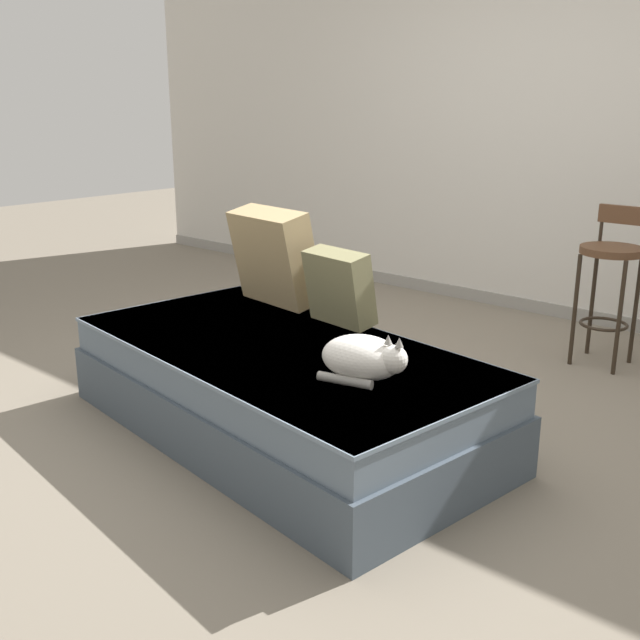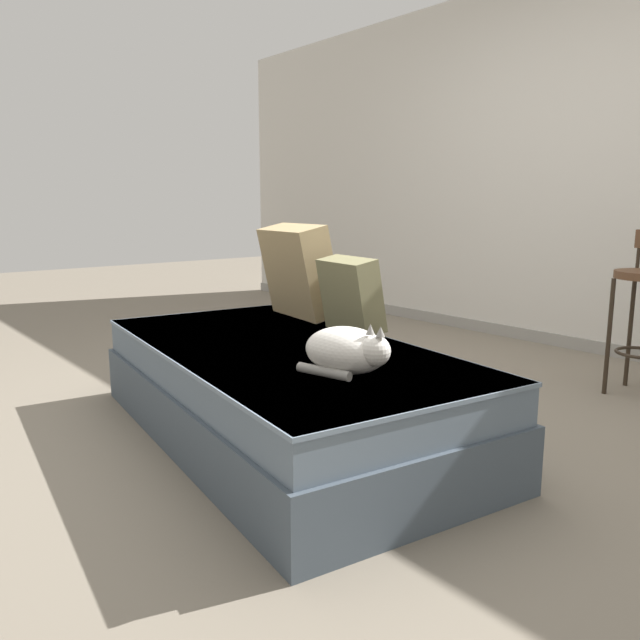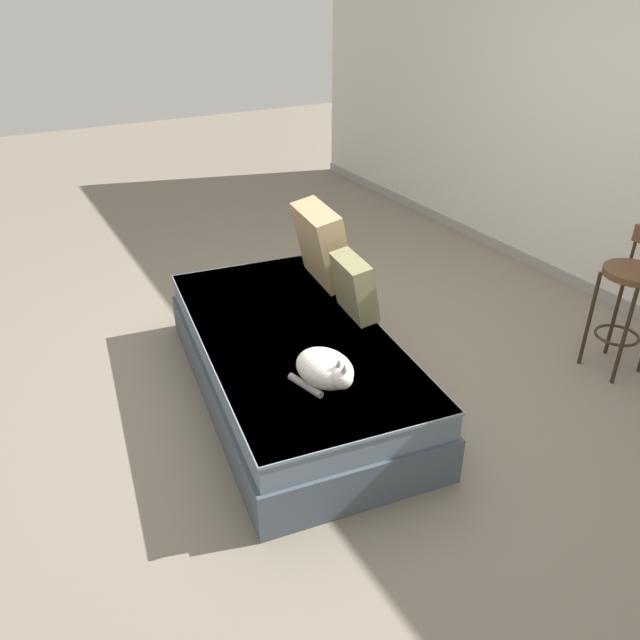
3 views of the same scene
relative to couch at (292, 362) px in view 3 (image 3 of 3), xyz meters
name	(u,v)px [view 3 (image 3 of 3)]	position (x,y,z in m)	size (l,w,h in m)	color
ground_plane	(350,374)	(0.00, 0.40, -0.21)	(16.00, 16.00, 0.00)	slate
wall_back_panel	(639,121)	(0.00, 2.65, 1.09)	(8.00, 0.10, 2.60)	silver
wall_baseboard_trim	(593,290)	(0.00, 2.60, -0.17)	(8.00, 0.02, 0.09)	gray
couch	(292,362)	(0.00, 0.00, 0.00)	(2.13, 1.27, 0.42)	#44505B
throw_pillow_corner	(322,245)	(-0.49, 0.48, 0.46)	(0.51, 0.33, 0.50)	tan
throw_pillow_middle	(355,287)	(0.00, 0.41, 0.39)	(0.37, 0.23, 0.36)	#847F56
cat	(326,369)	(0.54, -0.08, 0.29)	(0.38, 0.31, 0.20)	white
bar_stool_near_window	(631,288)	(0.73, 1.87, 0.34)	(0.34, 0.34, 0.88)	#2D2319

